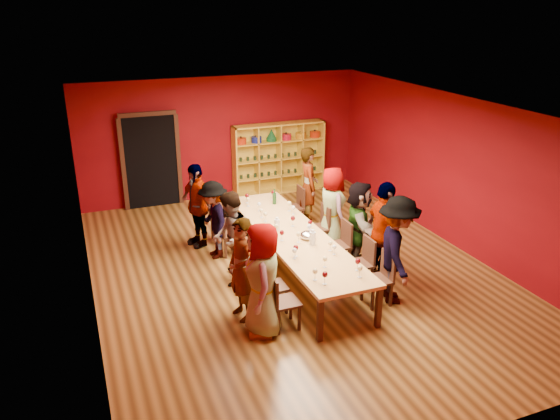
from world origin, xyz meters
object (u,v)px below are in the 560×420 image
object	(u,v)px
chair_person_left_4	(218,219)
spittoon_bowl	(308,235)
shelving_unit	(278,155)
person_left_2	(230,238)
person_right_1	(383,234)
person_right_4	(309,186)
tasting_table	(293,237)
person_left_4	(197,205)
chair_person_right_3	(321,225)
person_left_3	(214,220)
chair_person_right_1	(363,260)
person_right_3	(332,208)
person_left_0	(263,280)
wine_bottle	(274,198)
chair_person_left_0	(280,299)
person_right_0	(397,250)
person_right_2	(359,223)
person_left_1	(241,270)
chair_person_right_2	(341,242)
chair_person_left_2	(245,254)
chair_person_left_1	(268,284)
chair_person_right_0	(382,276)
chair_person_left_3	(227,231)

from	to	relation	value
chair_person_left_4	spittoon_bowl	world-z (taller)	same
shelving_unit	person_left_2	world-z (taller)	shelving_unit
person_right_1	person_right_4	size ratio (longest dim) A/B	1.06
tasting_table	shelving_unit	world-z (taller)	shelving_unit
person_left_4	person_right_4	xyz separation A→B (m)	(2.53, 0.19, 0.02)
person_left_2	chair_person_right_3	xyz separation A→B (m)	(2.07, 0.70, -0.34)
person_left_3	chair_person_right_1	world-z (taller)	person_left_3
person_right_3	person_left_0	bearing A→B (deg)	135.57
tasting_table	spittoon_bowl	size ratio (longest dim) A/B	16.25
chair_person_right_1	wine_bottle	size ratio (longest dim) A/B	2.76
person_left_2	person_right_3	xyz separation A→B (m)	(2.31, 0.70, -0.00)
person_left_0	chair_person_left_4	world-z (taller)	person_left_0
chair_person_left_0	person_left_4	world-z (taller)	person_left_4
shelving_unit	person_right_1	world-z (taller)	person_right_1
person_right_0	person_right_2	world-z (taller)	person_right_0
chair_person_left_0	person_left_1	world-z (taller)	person_left_1
person_right_3	spittoon_bowl	bearing A→B (deg)	135.99
chair_person_right_2	person_right_2	xyz separation A→B (m)	(0.35, 0.00, 0.32)
tasting_table	person_left_3	size ratio (longest dim) A/B	2.94
chair_person_left_2	person_left_3	bearing A→B (deg)	103.34
chair_person_left_2	chair_person_right_2	bearing A→B (deg)	-5.73
person_right_4	person_right_1	bearing A→B (deg)	-166.23
person_right_3	person_right_1	bearing A→B (deg)	-175.79
chair_person_left_1	chair_person_right_0	world-z (taller)	same
chair_person_left_0	chair_person_left_3	size ratio (longest dim) A/B	1.00
person_right_1	wine_bottle	distance (m)	2.72
chair_person_left_1	person_right_1	world-z (taller)	person_right_1
chair_person_left_1	person_left_4	size ratio (longest dim) A/B	0.52
chair_person_right_3	chair_person_left_4	bearing A→B (deg)	149.98
chair_person_left_2	chair_person_right_2	xyz separation A→B (m)	(1.82, -0.18, 0.00)
shelving_unit	chair_person_left_1	distance (m)	5.94
person_left_3	chair_person_right_2	world-z (taller)	person_left_3
chair_person_left_4	person_right_1	xyz separation A→B (m)	(2.20, -2.75, 0.43)
chair_person_left_1	chair_person_left_3	xyz separation A→B (m)	(0.00, 2.27, 0.00)
person_left_3	wine_bottle	world-z (taller)	person_left_3
person_right_0	person_right_3	xyz separation A→B (m)	(-0.01, 2.31, -0.08)
person_left_0	chair_person_right_2	world-z (taller)	person_left_0
person_left_4	chair_person_right_3	world-z (taller)	person_left_4
chair_person_right_1	person_right_2	distance (m)	0.94
person_right_3	wine_bottle	bearing A→B (deg)	48.09
chair_person_left_2	spittoon_bowl	distance (m)	1.16
chair_person_left_3	chair_person_right_3	xyz separation A→B (m)	(1.82, -0.38, 0.00)
person_left_1	person_left_3	xyz separation A→B (m)	(0.17, 2.27, -0.07)
person_left_0	wine_bottle	world-z (taller)	person_left_0
person_left_3	person_right_1	bearing A→B (deg)	49.76
person_right_1	person_right_4	xyz separation A→B (m)	(-0.08, 2.94, -0.05)
tasting_table	chair_person_right_3	size ratio (longest dim) A/B	5.06
person_left_3	wine_bottle	distance (m)	1.47
chair_person_left_2	person_right_2	distance (m)	2.20
person_right_4	person_left_1	bearing A→B (deg)	153.09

